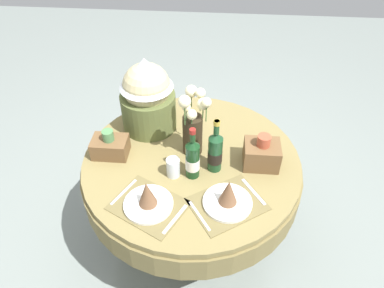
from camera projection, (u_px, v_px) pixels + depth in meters
ground at (192, 237)px, 2.48m from camera, size 8.00×8.00×0.00m
dining_table at (192, 175)px, 2.07m from camera, size 1.22×1.22×0.76m
place_setting_left at (148, 199)px, 1.70m from camera, size 0.42×0.39×0.16m
place_setting_right at (228, 198)px, 1.71m from camera, size 0.43×0.40×0.16m
flower_vase at (194, 124)px, 1.90m from camera, size 0.16×0.23×0.41m
wine_bottle_left at (193, 158)px, 1.81m from camera, size 0.07×0.07×0.31m
wine_bottle_right at (215, 151)px, 1.85m from camera, size 0.08×0.08×0.32m
tumbler_near_left at (173, 167)px, 1.85m from camera, size 0.07×0.07×0.11m
gift_tub_back_left at (147, 93)px, 2.04m from camera, size 0.32×0.32×0.46m
woven_basket_side_left at (110, 147)px, 1.97m from camera, size 0.19×0.14×0.16m
woven_basket_side_right at (262, 154)px, 1.90m from camera, size 0.19×0.15×0.20m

